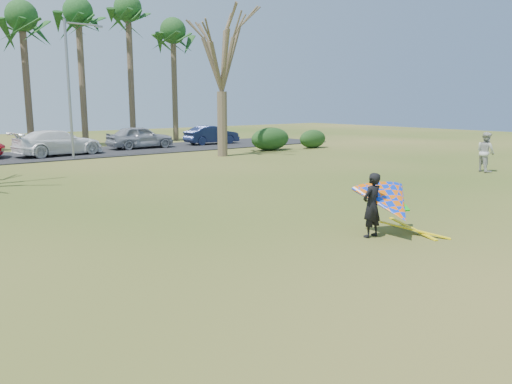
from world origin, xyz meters
TOP-DOWN VIEW (x-y plane):
  - ground at (0.00, 0.00)m, footprint 100.00×100.00m
  - parking_strip at (0.00, 25.00)m, footprint 46.00×7.00m
  - palm_6 at (2.00, 31.00)m, footprint 4.84×4.84m
  - palm_7 at (6.00, 31.00)m, footprint 4.84×4.84m
  - palm_8 at (10.00, 31.00)m, footprint 4.84×4.84m
  - palm_9 at (14.00, 31.00)m, footprint 4.84×4.84m
  - bare_tree_right at (10.00, 18.00)m, footprint 6.27×6.27m
  - streetlight at (2.16, 22.00)m, footprint 2.28×0.18m
  - hedge_near at (14.76, 18.99)m, footprint 3.21×1.45m
  - hedge_far at (18.35, 18.40)m, footprint 2.41×1.13m
  - car_3 at (1.90, 24.31)m, footprint 5.68×2.90m
  - car_4 at (8.01, 25.54)m, footprint 4.75×1.95m
  - car_5 at (14.06, 25.38)m, footprint 4.40×1.62m
  - pedestrian_a at (15.93, 4.13)m, footprint 1.06×1.16m
  - kite_flyer at (2.49, -0.29)m, footprint 2.13×2.39m

SIDE VIEW (x-z plane):
  - ground at x=0.00m, z-range 0.00..0.00m
  - parking_strip at x=0.00m, z-range 0.00..0.06m
  - hedge_far at x=18.35m, z-range 0.00..1.34m
  - car_5 at x=14.06m, z-range 0.06..1.50m
  - hedge_near at x=14.76m, z-range 0.00..1.60m
  - kite_flyer at x=2.49m, z-range -0.16..1.85m
  - car_3 at x=1.90m, z-range 0.06..1.64m
  - car_4 at x=8.01m, z-range 0.06..1.67m
  - pedestrian_a at x=15.93m, z-range 0.00..1.94m
  - streetlight at x=2.16m, z-range 0.46..8.46m
  - bare_tree_right at x=10.00m, z-range 1.96..11.17m
  - palm_6 at x=2.00m, z-range 3.75..14.59m
  - palm_9 at x=14.00m, z-range 3.75..14.59m
  - palm_7 at x=6.00m, z-range 4.08..15.62m
  - palm_8 at x=10.00m, z-range 4.40..16.64m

